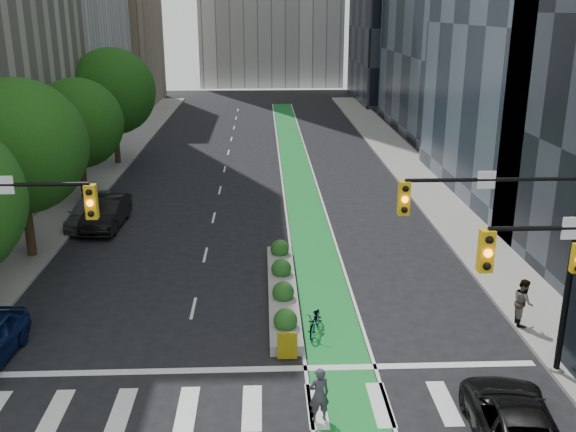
{
  "coord_description": "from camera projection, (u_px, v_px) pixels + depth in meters",
  "views": [
    {
      "loc": [
        0.42,
        -18.02,
        11.73
      ],
      "look_at": [
        1.51,
        8.9,
        3.0
      ],
      "focal_mm": 40.0,
      "sensor_mm": 36.0,
      "label": 1
    }
  ],
  "objects": [
    {
      "name": "bike_lane_paint",
      "position": [
        296.0,
        168.0,
        49.35
      ],
      "size": [
        2.2,
        70.0,
        0.01
      ],
      "primitive_type": "cube",
      "color": "#177E2D",
      "rests_on": "ground"
    },
    {
      "name": "ground",
      "position": [
        252.0,
        389.0,
        20.72
      ],
      "size": [
        160.0,
        160.0,
        0.0
      ],
      "primitive_type": "plane",
      "color": "black",
      "rests_on": "ground"
    },
    {
      "name": "parked_car_left_far",
      "position": [
        88.0,
        213.0,
        36.31
      ],
      "size": [
        2.1,
        4.85,
        1.39
      ],
      "primitive_type": "imported",
      "rotation": [
        0.0,
        0.0,
        0.03
      ],
      "color": "slate",
      "rests_on": "ground"
    },
    {
      "name": "parked_car_right",
      "position": [
        513.0,
        420.0,
        18.02
      ],
      "size": [
        2.84,
        5.26,
        1.4
      ],
      "primitive_type": "imported",
      "rotation": [
        0.0,
        0.0,
        3.04
      ],
      "color": "black",
      "rests_on": "ground"
    },
    {
      "name": "sidewalk_left",
      "position": [
        85.0,
        187.0,
        44.01
      ],
      "size": [
        3.6,
        90.0,
        0.15
      ],
      "primitive_type": "cube",
      "color": "gray",
      "rests_on": "ground"
    },
    {
      "name": "tree_midfar",
      "position": [
        78.0,
        124.0,
        39.69
      ],
      "size": [
        5.6,
        5.6,
        7.76
      ],
      "color": "black",
      "rests_on": "ground"
    },
    {
      "name": "median_planter",
      "position": [
        282.0,
        288.0,
        27.34
      ],
      "size": [
        1.2,
        10.26,
        1.1
      ],
      "color": "gray",
      "rests_on": "ground"
    },
    {
      "name": "bicycle",
      "position": [
        315.0,
        320.0,
        24.26
      ],
      "size": [
        1.08,
        1.95,
        0.97
      ],
      "primitive_type": "imported",
      "rotation": [
        0.0,
        0.0,
        -0.25
      ],
      "color": "gray",
      "rests_on": "ground"
    },
    {
      "name": "sidewalk_right",
      "position": [
        425.0,
        183.0,
        44.92
      ],
      "size": [
        3.6,
        90.0,
        0.15
      ],
      "primitive_type": "cube",
      "color": "gray",
      "rests_on": "ground"
    },
    {
      "name": "tree_far",
      "position": [
        112.0,
        92.0,
        48.96
      ],
      "size": [
        6.6,
        6.6,
        9.0
      ],
      "color": "black",
      "rests_on": "ground"
    },
    {
      "name": "parked_car_left_mid",
      "position": [
        106.0,
        212.0,
        35.9
      ],
      "size": [
        1.94,
        5.2,
        1.7
      ],
      "primitive_type": "imported",
      "rotation": [
        0.0,
        0.0,
        -0.03
      ],
      "color": "black",
      "rests_on": "ground"
    },
    {
      "name": "cyclist",
      "position": [
        319.0,
        395.0,
        18.91
      ],
      "size": [
        0.72,
        0.56,
        1.76
      ],
      "primitive_type": "imported",
      "rotation": [
        0.0,
        0.0,
        3.38
      ],
      "color": "#39343F",
      "rests_on": "ground"
    },
    {
      "name": "pedestrian_near",
      "position": [
        523.0,
        302.0,
        24.45
      ],
      "size": [
        0.82,
        0.98,
        1.84
      ],
      "primitive_type": "imported",
      "rotation": [
        0.0,
        0.0,
        1.43
      ],
      "color": "gray",
      "rests_on": "sidewalk_right"
    },
    {
      "name": "tree_mid",
      "position": [
        18.0,
        147.0,
        29.99
      ],
      "size": [
        6.4,
        6.4,
        8.78
      ],
      "color": "black",
      "rests_on": "ground"
    },
    {
      "name": "signal_right",
      "position": [
        528.0,
        241.0,
        20.02
      ],
      "size": [
        5.82,
        0.51,
        7.2
      ],
      "color": "black",
      "rests_on": "ground"
    }
  ]
}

